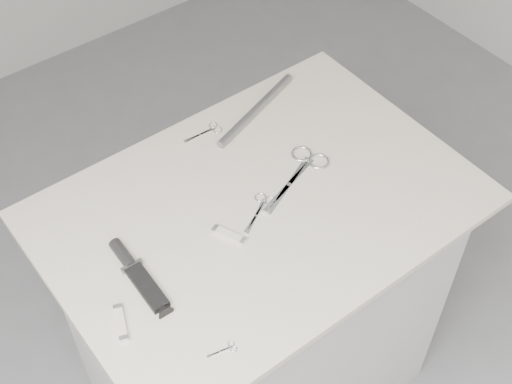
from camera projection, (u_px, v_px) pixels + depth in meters
ground at (258, 384)px, 2.37m from camera, size 4.00×4.00×0.01m
plinth at (259, 311)px, 2.03m from camera, size 0.90×0.60×0.90m
display_board at (259, 207)px, 1.68m from camera, size 1.00×0.70×0.02m
large_shears at (303, 167)px, 1.75m from camera, size 0.24×0.14×0.01m
embroidery_scissors_a at (261, 206)px, 1.67m from camera, size 0.12×0.09×0.00m
embroidery_scissors_b at (208, 131)px, 1.84m from camera, size 0.11×0.05×0.00m
tiny_scissors at (226, 349)px, 1.42m from camera, size 0.06×0.03×0.00m
sheathed_knife at (136, 272)px, 1.54m from camera, size 0.05×0.21×0.03m
pocket_knife_a at (121, 323)px, 1.46m from camera, size 0.05×0.09×0.01m
pocket_knife_b at (229, 235)px, 1.61m from camera, size 0.05×0.08×0.01m
metal_rail at (256, 109)px, 1.88m from camera, size 0.31×0.12×0.02m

